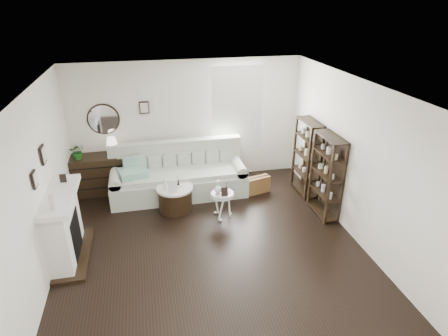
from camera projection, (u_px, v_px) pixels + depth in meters
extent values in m
plane|color=black|center=(212.00, 248.00, 6.34)|extent=(5.50, 5.50, 0.00)
plane|color=white|center=(209.00, 90.00, 5.20)|extent=(5.50, 5.50, 0.00)
plane|color=white|center=(188.00, 122.00, 8.20)|extent=(5.00, 0.00, 5.00)
plane|color=white|center=(267.00, 311.00, 3.33)|extent=(5.00, 0.00, 5.00)
plane|color=white|center=(37.00, 194.00, 5.28)|extent=(0.00, 5.50, 5.50)
plane|color=white|center=(357.00, 163.00, 6.25)|extent=(0.00, 5.50, 5.50)
cube|color=white|center=(237.00, 109.00, 8.29)|extent=(1.00, 0.02, 1.80)
cube|color=white|center=(237.00, 109.00, 8.24)|extent=(1.15, 0.02, 1.90)
cylinder|color=silver|center=(103.00, 119.00, 7.75)|extent=(0.60, 0.03, 0.60)
cube|color=black|center=(144.00, 108.00, 7.83)|extent=(0.20, 0.03, 0.26)
cube|color=white|center=(63.00, 228.00, 5.92)|extent=(0.34, 1.20, 1.10)
cube|color=black|center=(67.00, 236.00, 5.99)|extent=(0.30, 0.65, 0.70)
cube|color=white|center=(60.00, 196.00, 5.69)|extent=(0.44, 1.35, 0.08)
cube|color=black|center=(74.00, 254.00, 6.16)|extent=(0.50, 1.40, 0.05)
cylinder|color=beige|center=(52.00, 202.00, 5.22)|extent=(0.08, 0.08, 0.22)
cube|color=black|center=(63.00, 178.00, 5.99)|extent=(0.10, 0.03, 0.14)
cube|color=black|center=(34.00, 179.00, 5.14)|extent=(0.03, 0.18, 0.24)
cube|color=black|center=(43.00, 155.00, 5.67)|extent=(0.03, 0.22, 0.28)
cube|color=black|center=(307.00, 158.00, 7.83)|extent=(0.30, 0.80, 1.60)
cylinder|color=beige|center=(310.00, 175.00, 7.72)|extent=(0.08, 0.08, 0.11)
cylinder|color=beige|center=(305.00, 170.00, 7.94)|extent=(0.08, 0.08, 0.11)
cylinder|color=beige|center=(300.00, 165.00, 8.16)|extent=(0.08, 0.08, 0.11)
cylinder|color=beige|center=(311.00, 157.00, 7.55)|extent=(0.08, 0.08, 0.11)
cylinder|color=beige|center=(306.00, 152.00, 7.77)|extent=(0.08, 0.08, 0.11)
cylinder|color=beige|center=(302.00, 148.00, 7.99)|extent=(0.08, 0.08, 0.11)
cylinder|color=beige|center=(313.00, 138.00, 7.38)|extent=(0.08, 0.08, 0.11)
cylinder|color=beige|center=(308.00, 134.00, 7.60)|extent=(0.08, 0.08, 0.11)
cylinder|color=beige|center=(303.00, 130.00, 7.82)|extent=(0.08, 0.08, 0.11)
cube|color=black|center=(326.00, 176.00, 7.03)|extent=(0.30, 0.80, 1.60)
cylinder|color=beige|center=(330.00, 196.00, 6.92)|extent=(0.08, 0.08, 0.11)
cylinder|color=beige|center=(324.00, 189.00, 7.14)|extent=(0.08, 0.08, 0.11)
cylinder|color=beige|center=(318.00, 184.00, 7.37)|extent=(0.08, 0.08, 0.11)
cylinder|color=beige|center=(332.00, 176.00, 6.75)|extent=(0.08, 0.08, 0.11)
cylinder|color=beige|center=(326.00, 171.00, 6.97)|extent=(0.08, 0.08, 0.11)
cylinder|color=beige|center=(320.00, 165.00, 7.20)|extent=(0.08, 0.08, 0.11)
cylinder|color=beige|center=(335.00, 156.00, 6.58)|extent=(0.08, 0.08, 0.11)
cylinder|color=beige|center=(329.00, 151.00, 6.81)|extent=(0.08, 0.08, 0.11)
cylinder|color=beige|center=(323.00, 146.00, 7.03)|extent=(0.08, 0.08, 0.11)
cube|color=#B3BBA7|center=(179.00, 185.00, 7.95)|extent=(2.81, 0.97, 0.45)
cube|color=#B3BBA7|center=(179.00, 174.00, 7.80)|extent=(2.43, 0.78, 0.11)
cube|color=#B3BBA7|center=(176.00, 159.00, 8.10)|extent=(2.81, 0.22, 0.86)
cube|color=#B3BBA7|center=(117.00, 189.00, 7.68)|extent=(0.24, 0.92, 0.56)
cube|color=#B3BBA7|center=(237.00, 177.00, 8.17)|extent=(0.24, 0.92, 0.56)
cube|color=#248759|center=(133.00, 173.00, 7.55)|extent=(0.65, 0.57, 0.14)
cube|color=brown|center=(257.00, 185.00, 8.03)|extent=(0.58, 0.31, 0.37)
cube|color=black|center=(98.00, 175.00, 7.96)|extent=(1.26, 0.53, 0.84)
cube|color=black|center=(98.00, 188.00, 7.80)|extent=(1.21, 0.01, 0.02)
cube|color=black|center=(97.00, 178.00, 7.70)|extent=(1.21, 0.01, 0.02)
cube|color=black|center=(95.00, 168.00, 7.60)|extent=(1.21, 0.01, 0.01)
imported|color=#1A5819|center=(77.00, 151.00, 7.60)|extent=(0.32, 0.28, 0.33)
cylinder|color=black|center=(175.00, 199.00, 7.39)|extent=(0.66, 0.66, 0.46)
cylinder|color=beige|center=(175.00, 188.00, 7.28)|extent=(0.72, 0.72, 0.04)
cylinder|color=silver|center=(222.00, 194.00, 7.02)|extent=(0.43, 0.43, 0.03)
cylinder|color=white|center=(222.00, 195.00, 7.03)|extent=(0.43, 0.43, 0.02)
cylinder|color=white|center=(222.00, 206.00, 7.13)|extent=(0.03, 0.03, 0.49)
cylinder|color=silver|center=(165.00, 183.00, 7.11)|extent=(0.07, 0.07, 0.28)
cube|color=silver|center=(173.00, 186.00, 7.06)|extent=(0.17, 0.06, 0.22)
cube|color=black|center=(224.00, 192.00, 6.88)|extent=(0.13, 0.06, 0.16)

